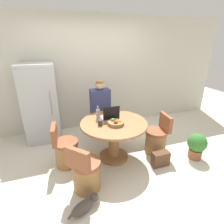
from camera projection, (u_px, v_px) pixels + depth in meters
ground_plane at (113, 161)px, 3.16m from camera, size 12.00×12.00×0.00m
wall_back at (91, 74)px, 4.12m from camera, size 7.00×0.06×2.60m
refrigerator at (41, 103)px, 3.63m from camera, size 0.69×0.65×1.63m
dining_table at (114, 133)px, 3.08m from camera, size 1.15×1.15×0.72m
chair_right_side at (157, 139)px, 3.35m from camera, size 0.42×0.41×0.76m
chair_left_side at (66, 151)px, 2.99m from camera, size 0.42×0.41×0.76m
chair_near_left_corner at (86, 173)px, 2.48m from camera, size 0.48×0.48×0.76m
person_seated at (100, 107)px, 3.70m from camera, size 0.40×0.37×1.32m
laptop at (110, 116)px, 3.11m from camera, size 0.30×0.22×0.25m
fruit_bowl at (116, 123)px, 2.90m from camera, size 0.28×0.28×0.10m
coffee_cup at (100, 123)px, 2.88m from camera, size 0.08×0.08×0.09m
bottle at (98, 114)px, 3.08m from camera, size 0.07×0.07×0.25m
cat at (85, 206)px, 2.20m from camera, size 0.43×0.26×0.17m
potted_plant at (197, 145)px, 3.16m from camera, size 0.34×0.34×0.49m
handbag at (160, 159)px, 3.01m from camera, size 0.30×0.14×0.26m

